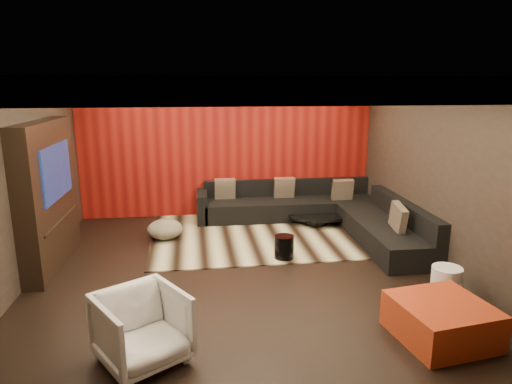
{
  "coord_description": "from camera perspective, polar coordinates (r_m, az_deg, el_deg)",
  "views": [
    {
      "loc": [
        -0.56,
        -6.36,
        2.76
      ],
      "look_at": [
        0.3,
        0.6,
        1.05
      ],
      "focal_mm": 32.0,
      "sensor_mm": 36.0,
      "label": 1
    }
  ],
  "objects": [
    {
      "name": "floor",
      "position": [
        6.96,
        -1.87,
        -9.76
      ],
      "size": [
        6.0,
        6.0,
        0.02
      ],
      "primitive_type": "cube",
      "color": "black",
      "rests_on": "ground"
    },
    {
      "name": "ceiling",
      "position": [
        6.38,
        -2.07,
        14.14
      ],
      "size": [
        6.0,
        6.0,
        0.02
      ],
      "primitive_type": "cube",
      "color": "silver",
      "rests_on": "ground"
    },
    {
      "name": "wall_back",
      "position": [
        9.48,
        -3.61,
        5.44
      ],
      "size": [
        6.0,
        0.02,
        2.8
      ],
      "primitive_type": "cube",
      "color": "black",
      "rests_on": "ground"
    },
    {
      "name": "wall_left",
      "position": [
        6.95,
        -27.53,
        0.84
      ],
      "size": [
        0.02,
        6.0,
        2.8
      ],
      "primitive_type": "cube",
      "color": "black",
      "rests_on": "ground"
    },
    {
      "name": "wall_right",
      "position": [
        7.42,
        21.88,
        2.15
      ],
      "size": [
        0.02,
        6.0,
        2.8
      ],
      "primitive_type": "cube",
      "color": "black",
      "rests_on": "ground"
    },
    {
      "name": "red_feature_wall",
      "position": [
        9.44,
        -3.6,
        5.41
      ],
      "size": [
        5.98,
        0.05,
        2.78
      ],
      "primitive_type": "cube",
      "color": "#6B0C0A",
      "rests_on": "ground"
    },
    {
      "name": "soffit_back",
      "position": [
        9.07,
        -3.61,
        13.25
      ],
      "size": [
        6.0,
        0.6,
        0.22
      ],
      "primitive_type": "cube",
      "color": "silver",
      "rests_on": "ground"
    },
    {
      "name": "soffit_front",
      "position": [
        3.7,
        1.73,
        12.58
      ],
      "size": [
        6.0,
        0.6,
        0.22
      ],
      "primitive_type": "cube",
      "color": "silver",
      "rests_on": "ground"
    },
    {
      "name": "soffit_left",
      "position": [
        6.71,
        -26.24,
        11.73
      ],
      "size": [
        0.6,
        4.8,
        0.22
      ],
      "primitive_type": "cube",
      "color": "silver",
      "rests_on": "ground"
    },
    {
      "name": "soffit_right",
      "position": [
        7.15,
        20.59,
        12.3
      ],
      "size": [
        0.6,
        4.8,
        0.22
      ],
      "primitive_type": "cube",
      "color": "silver",
      "rests_on": "ground"
    },
    {
      "name": "cove_back",
      "position": [
        8.74,
        -3.46,
        12.64
      ],
      "size": [
        4.8,
        0.08,
        0.04
      ],
      "primitive_type": "cube",
      "color": "#FFD899",
      "rests_on": "ground"
    },
    {
      "name": "cove_front",
      "position": [
        4.04,
        0.97,
        11.41
      ],
      "size": [
        4.8,
        0.08,
        0.04
      ],
      "primitive_type": "cube",
      "color": "#FFD899",
      "rests_on": "ground"
    },
    {
      "name": "cove_left",
      "position": [
        6.61,
        -23.32,
        11.23
      ],
      "size": [
        0.08,
        4.8,
        0.04
      ],
      "primitive_type": "cube",
      "color": "#FFD899",
      "rests_on": "ground"
    },
    {
      "name": "cove_right",
      "position": [
        7.0,
        18.01,
        11.74
      ],
      "size": [
        0.08,
        4.8,
        0.04
      ],
      "primitive_type": "cube",
      "color": "#FFD899",
      "rests_on": "ground"
    },
    {
      "name": "tv_surround",
      "position": [
        7.51,
        -24.6,
        -0.33
      ],
      "size": [
        0.3,
        2.0,
        2.2
      ],
      "primitive_type": "cube",
      "color": "black",
      "rests_on": "ground"
    },
    {
      "name": "tv_screen",
      "position": [
        7.39,
        -23.69,
        2.33
      ],
      "size": [
        0.04,
        1.3,
        0.8
      ],
      "primitive_type": "cube",
      "color": "black",
      "rests_on": "ground"
    },
    {
      "name": "tv_shelf",
      "position": [
        7.56,
        -23.14,
        -3.24
      ],
      "size": [
        0.04,
        1.6,
        0.04
      ],
      "primitive_type": "cube",
      "color": "black",
      "rests_on": "ground"
    },
    {
      "name": "rug",
      "position": [
        8.49,
        0.71,
        -5.2
      ],
      "size": [
        4.06,
        3.08,
        0.02
      ],
      "primitive_type": "cube",
      "rotation": [
        0.0,
        0.0,
        0.02
      ],
      "color": "#C0B78C",
      "rests_on": "floor"
    },
    {
      "name": "coffee_table",
      "position": [
        9.03,
        7.55,
        -3.47
      ],
      "size": [
        1.32,
        1.32,
        0.18
      ],
      "primitive_type": "cylinder",
      "rotation": [
        0.0,
        0.0,
        -0.23
      ],
      "color": "black",
      "rests_on": "rug"
    },
    {
      "name": "drum_stool",
      "position": [
        7.29,
        3.53,
        -6.86
      ],
      "size": [
        0.37,
        0.37,
        0.37
      ],
      "primitive_type": "cylinder",
      "rotation": [
        0.0,
        0.0,
        0.23
      ],
      "color": "black",
      "rests_on": "rug"
    },
    {
      "name": "striped_pouf",
      "position": [
        8.31,
        -11.3,
        -4.58
      ],
      "size": [
        0.74,
        0.74,
        0.34
      ],
      "primitive_type": "ellipsoid",
      "rotation": [
        0.0,
        0.0,
        -0.2
      ],
      "color": "beige",
      "rests_on": "rug"
    },
    {
      "name": "white_side_table",
      "position": [
        6.4,
        22.63,
        -10.65
      ],
      "size": [
        0.5,
        0.5,
        0.47
      ],
      "primitive_type": "cylinder",
      "rotation": [
        0.0,
        0.0,
        -0.41
      ],
      "color": "white",
      "rests_on": "floor"
    },
    {
      "name": "orange_ottoman",
      "position": [
        5.57,
        22.15,
        -14.65
      ],
      "size": [
        1.08,
        1.08,
        0.42
      ],
      "primitive_type": "cube",
      "rotation": [
        0.0,
        0.0,
        0.16
      ],
      "color": "#953613",
      "rests_on": "floor"
    },
    {
      "name": "armchair",
      "position": [
        4.86,
        -14.03,
        -16.2
      ],
      "size": [
        1.11,
        1.12,
        0.74
      ],
      "primitive_type": "imported",
      "rotation": [
        0.0,
        0.0,
        0.58
      ],
      "color": "silver",
      "rests_on": "floor"
    },
    {
      "name": "sectional_sofa",
      "position": [
        8.9,
        8.2,
        -2.74
      ],
      "size": [
        3.65,
        3.5,
        0.75
      ],
      "color": "black",
      "rests_on": "floor"
    },
    {
      "name": "throw_pillows",
      "position": [
        8.87,
        6.47,
        -0.33
      ],
      "size": [
        2.93,
        2.72,
        0.5
      ],
      "color": "tan",
      "rests_on": "sectional_sofa"
    }
  ]
}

